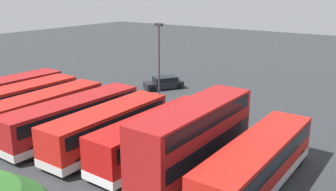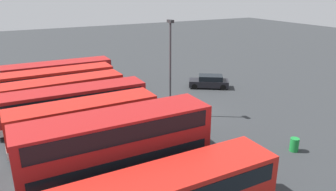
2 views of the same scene
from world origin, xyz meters
name	(u,v)px [view 1 (image 1 of 2)]	position (x,y,z in m)	size (l,w,h in m)	color
ground_plane	(168,109)	(0.00, 0.00, 0.00)	(140.00, 140.00, 0.00)	#2D3033
bus_single_deck_near_end	(258,163)	(-12.62, 9.10, 1.62)	(2.62, 11.66, 2.95)	red
bus_double_decker_second	(194,139)	(-8.84, 9.77, 2.45)	(2.63, 10.22, 4.55)	#A51919
bus_single_deck_third	(156,135)	(-5.41, 9.07, 1.62)	(2.84, 10.92, 2.95)	#B71411
bus_single_deck_fourth	(108,127)	(-1.71, 9.80, 1.62)	(2.70, 10.67, 2.95)	red
bus_single_deck_fifth	(74,116)	(2.04, 9.73, 1.62)	(2.83, 11.96, 2.95)	#A51919
bus_single_deck_sixth	(44,110)	(5.28, 10.01, 1.62)	(2.88, 10.94, 2.95)	red
bus_single_deck_seventh	(19,101)	(9.04, 9.77, 1.62)	(2.62, 10.97, 2.95)	red
bus_single_deck_far_end	(5,93)	(12.37, 9.06, 1.62)	(2.77, 11.38, 2.95)	#A51919
car_hatchback_silver	(164,83)	(4.71, -5.76, 0.70)	(3.90, 4.61, 1.43)	black
lamp_post_tall	(159,63)	(-0.42, 2.01, 4.81)	(0.70, 0.30, 8.26)	#38383D
waste_bin_yellow	(282,118)	(-10.18, -2.39, 0.47)	(0.60, 0.60, 0.95)	#197F33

